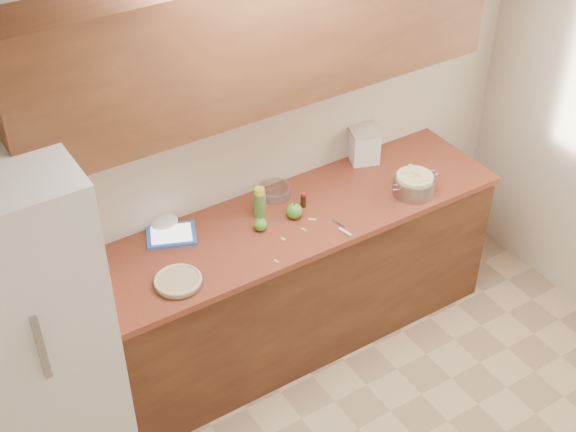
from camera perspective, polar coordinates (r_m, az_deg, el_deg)
room_shell at (r=3.28m, az=13.33°, el=-8.45°), size 3.60×3.60×3.60m
counter_run at (r=4.67m, az=-0.53°, el=-4.83°), size 2.64×0.68×0.92m
upper_cabinets at (r=3.95m, az=-1.87°, el=12.71°), size 2.60×0.34×0.70m
fridge at (r=3.99m, az=-18.29°, el=-7.65°), size 0.70×0.70×1.80m
pie at (r=4.01m, az=-7.81°, el=-4.62°), size 0.25×0.25×0.04m
colander at (r=4.61m, az=8.95°, el=2.23°), size 0.33×0.24×0.12m
flour_canister at (r=4.84m, az=5.42°, el=5.10°), size 0.22×0.22×0.22m
tablet at (r=4.31m, az=-8.30°, el=-1.34°), size 0.32×0.28×0.02m
paring_knife at (r=4.31m, az=4.00°, el=-1.05°), size 0.05×0.18×0.02m
lemon_bottle at (r=4.37m, az=-2.02°, el=0.97°), size 0.07×0.07×0.18m
cinnamon_shaker at (r=4.42m, az=-1.89°, el=0.86°), size 0.04×0.04×0.11m
vanilla_bottle at (r=4.46m, az=1.10°, el=1.14°), size 0.03×0.03×0.09m
mixing_bowl at (r=4.54m, az=-0.94°, el=1.80°), size 0.19×0.19×0.07m
paper_towel at (r=4.37m, az=-8.79°, el=-0.42°), size 0.19×0.17×0.06m
apple_left at (r=4.29m, az=-1.96°, el=-0.62°), size 0.07×0.07×0.08m
apple_center at (r=4.37m, az=0.46°, el=0.36°), size 0.09×0.09×0.10m
peel_a at (r=4.11m, az=-0.83°, el=-3.21°), size 0.02×0.03×0.00m
peel_b at (r=4.32m, az=1.13°, el=-0.95°), size 0.02×0.04×0.00m
peel_c at (r=4.39m, az=1.74°, el=-0.24°), size 0.04×0.04×0.00m
peel_d at (r=4.25m, az=-0.34°, el=-1.64°), size 0.02×0.03×0.00m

